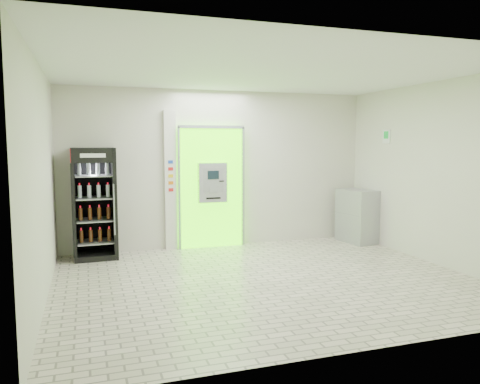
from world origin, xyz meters
name	(u,v)px	position (x,y,z in m)	size (l,w,h in m)	color
ground	(267,280)	(0.00, 0.00, 0.00)	(6.00, 6.00, 0.00)	beige
room_shell	(267,154)	(0.00, 0.00, 1.84)	(6.00, 6.00, 6.00)	silver
atm_assembly	(211,186)	(-0.20, 2.41, 1.17)	(1.30, 0.24, 2.33)	#4AFD00
pillar	(170,180)	(-0.98, 2.45, 1.30)	(0.22, 0.11, 2.60)	silver
beverage_cooler	(94,205)	(-2.36, 2.18, 0.92)	(0.74, 0.70, 1.92)	black
steel_cabinet	(358,216)	(2.72, 1.90, 0.53)	(0.65, 0.87, 1.06)	#A1A3A8
exit_sign	(386,136)	(2.99, 1.40, 2.12)	(0.02, 0.22, 0.26)	white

